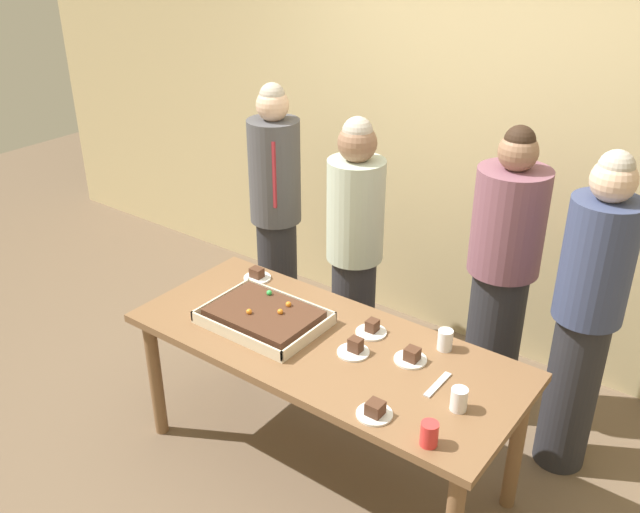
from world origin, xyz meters
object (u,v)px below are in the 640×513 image
Objects in this scene: sheet_cake at (264,317)px; person_green_shirt_behind at (501,276)px; plated_slice_center_front at (354,349)px; cake_server_utensil at (438,385)px; party_table at (324,358)px; drink_cup_nearest at (459,399)px; plated_slice_far_left at (257,275)px; plated_slice_near_left at (411,357)px; person_serving_front at (276,212)px; person_striped_tie_right at (355,250)px; plated_slice_near_right at (372,329)px; drink_cup_middle at (445,340)px; person_far_right_suit at (586,315)px; drink_cup_far_end at (429,434)px; plated_slice_far_right at (375,411)px.

person_green_shirt_behind is at bearing 50.77° from sheet_cake.
plated_slice_center_front is 0.75× the size of cake_server_utensil.
drink_cup_nearest reaches higher than party_table.
plated_slice_near_left is at bearing -8.93° from plated_slice_far_left.
person_serving_front reaches higher than plated_slice_far_left.
cake_server_utensil is 1.16m from person_striped_tie_right.
drink_cup_nearest is 0.06× the size of person_green_shirt_behind.
cake_server_utensil is (0.18, -0.09, -0.02)m from plated_slice_near_left.
drink_cup_middle reaches higher than plated_slice_near_right.
plated_slice_far_left is at bearing 171.07° from plated_slice_near_left.
person_far_right_suit is (0.49, -0.17, 0.03)m from person_green_shirt_behind.
person_green_shirt_behind is (0.80, 0.98, 0.06)m from sheet_cake.
party_table is at bearing 156.47° from drink_cup_far_end.
plated_slice_far_right is 0.09× the size of person_green_shirt_behind.
person_far_right_suit reaches higher than plated_slice_far_right.
plated_slice_far_right is at bearing 33.62° from person_far_right_suit.
plated_slice_near_left is 0.83m from person_green_shirt_behind.
plated_slice_center_front is (0.16, 0.01, 0.11)m from party_table.
party_table is 1.07m from person_green_shirt_behind.
person_green_shirt_behind reaches higher than plated_slice_far_left.
drink_cup_nearest is at bearing -28.86° from plated_slice_near_left.
drink_cup_middle is 0.66m from drink_cup_far_end.
plated_slice_far_right is 0.44m from plated_slice_center_front.
person_serving_front is 1.01× the size of person_green_shirt_behind.
sheet_cake is at bearing 178.71° from drink_cup_nearest.
person_serving_front is at bearing 142.20° from plated_slice_far_right.
person_serving_front is 1.95m from person_far_right_suit.
plated_slice_center_front is 0.09× the size of person_striped_tie_right.
plated_slice_near_right is at bearing 41.42° from person_striped_tie_right.
sheet_cake is 5.77× the size of drink_cup_middle.
person_serving_front is 0.67m from person_striped_tie_right.
plated_slice_near_right is 0.09× the size of person_far_right_suit.
sheet_cake is at bearing 0.01° from person_serving_front.
person_far_right_suit is (0.96, 0.77, 0.21)m from party_table.
drink_cup_far_end is (1.39, -0.60, 0.03)m from plated_slice_far_left.
person_serving_front is at bearing 152.79° from cake_server_utensil.
cake_server_utensil is at bearing -21.19° from plated_slice_near_right.
plated_slice_center_front is (-0.24, -0.10, 0.00)m from plated_slice_near_left.
person_serving_front reaches higher than drink_cup_far_end.
plated_slice_near_right is 1.00× the size of plated_slice_far_left.
person_far_right_suit is at bearing 78.17° from drink_cup_far_end.
plated_slice_near_right is 1.50× the size of drink_cup_nearest.
plated_slice_near_left is 1.50× the size of drink_cup_far_end.
plated_slice_near_left reaches higher than cake_server_utensil.
plated_slice_center_front is at bearing 134.87° from plated_slice_far_right.
cake_server_utensil is at bearing 147.22° from drink_cup_nearest.
plated_slice_far_right is at bearing -32.22° from party_table.
person_far_right_suit reaches higher than drink_cup_nearest.
person_far_right_suit is at bearing 45.41° from drink_cup_middle.
plated_slice_far_left is 1.28m from plated_slice_far_right.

